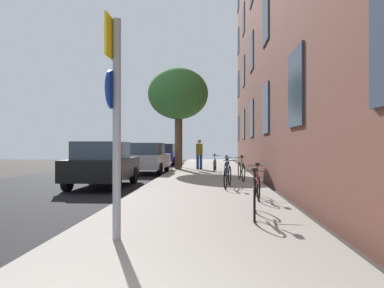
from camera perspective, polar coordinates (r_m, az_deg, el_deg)
The scene contains 16 objects.
ground_plane at distance 17.45m, azimuth -9.20°, elevation -5.16°, with size 41.80×41.80×0.00m, color #332D28.
road_asphalt at distance 18.02m, azimuth -15.76°, elevation -4.98°, with size 7.00×38.00×0.01m, color black.
sidewalk at distance 17.03m, azimuth 2.42°, elevation -5.08°, with size 4.20×38.00×0.12m, color gray.
sign_post at distance 5.37m, azimuth -12.16°, elevation 5.51°, with size 0.16×0.60×3.24m.
traffic_light at distance 22.71m, azimuth -1.96°, elevation 2.55°, with size 0.43×0.24×3.63m.
tree_near at distance 21.09m, azimuth -2.24°, elevation 7.93°, with size 3.52×3.52×5.91m.
bicycle_0 at distance 7.08m, azimuth 9.94°, elevation -8.38°, with size 0.42×1.73×0.95m.
bicycle_1 at distance 9.48m, azimuth 10.30°, elevation -6.37°, with size 0.42×1.63×0.93m.
bicycle_2 at distance 11.81m, azimuth 5.70°, elevation -5.08°, with size 0.46×1.71×0.97m.
bicycle_3 at distance 14.24m, azimuth 7.87°, elevation -4.22°, with size 0.42×1.72×0.99m.
bicycle_4 at distance 16.60m, azimuth 5.61°, elevation -3.76°, with size 0.44×1.65×0.92m.
bicycle_5 at distance 18.99m, azimuth 3.67°, elevation -3.29°, with size 0.42×1.68×0.94m.
pedestrian_0 at distance 20.81m, azimuth 1.17°, elevation -1.30°, with size 0.55×0.55×1.74m.
car_0 at distance 13.20m, azimuth -13.97°, elevation -3.08°, with size 1.83×4.05×1.62m.
car_1 at distance 19.00m, azimuth -7.15°, elevation -2.22°, with size 2.02×4.09×1.62m.
car_2 at distance 27.97m, azimuth -4.19°, elevation -1.59°, with size 1.83×4.24×1.62m.
Camera 1 is at (1.38, -1.97, 1.49)m, focal length 33.44 mm.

